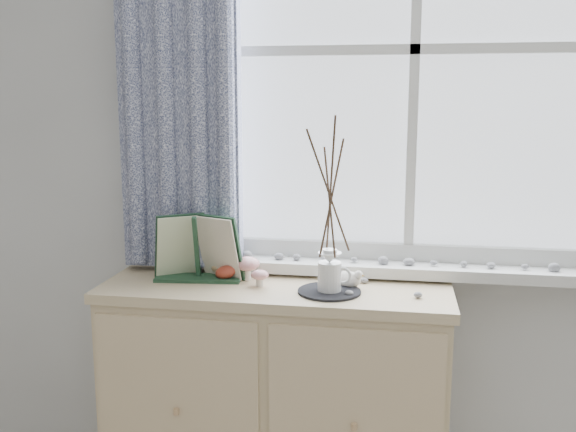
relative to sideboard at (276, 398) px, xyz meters
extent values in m
cube|color=silver|center=(0.15, 0.25, 0.87)|extent=(4.00, 0.04, 2.60)
cube|color=white|center=(0.45, 0.25, 1.22)|extent=(1.30, 0.01, 1.40)
cube|color=silver|center=(0.45, 0.17, 0.45)|extent=(1.45, 0.16, 0.04)
cube|color=#0B133D|center=(-0.37, 0.12, 1.25)|extent=(0.44, 0.06, 1.61)
cube|color=tan|center=(0.00, 0.01, -0.02)|extent=(1.17, 0.43, 0.81)
cube|color=tan|center=(0.00, 0.01, 0.41)|extent=(1.20, 0.45, 0.03)
cube|color=beige|center=(-0.29, -0.22, -0.02)|extent=(0.55, 0.01, 0.75)
cylinder|color=silver|center=(-0.11, 0.04, 0.45)|extent=(0.03, 0.03, 0.06)
ellipsoid|color=#9D0505|center=(-0.11, 0.04, 0.48)|extent=(0.09, 0.09, 0.05)
cylinder|color=silver|center=(-0.05, -0.03, 0.44)|extent=(0.03, 0.03, 0.04)
ellipsoid|color=#9D0505|center=(-0.05, -0.03, 0.46)|extent=(0.06, 0.06, 0.03)
ellipsoid|color=tan|center=(-0.22, 0.07, 0.45)|extent=(0.06, 0.05, 0.08)
ellipsoid|color=tan|center=(-0.26, 0.14, 0.45)|extent=(0.06, 0.05, 0.08)
ellipsoid|color=maroon|center=(-0.18, 0.01, 0.45)|extent=(0.06, 0.05, 0.08)
ellipsoid|color=tan|center=(-0.15, 0.10, 0.45)|extent=(0.06, 0.05, 0.08)
cylinder|color=black|center=(0.19, -0.06, 0.43)|extent=(0.21, 0.21, 0.01)
cylinder|color=white|center=(0.19, -0.06, 0.48)|extent=(0.08, 0.08, 0.10)
cone|color=white|center=(0.19, -0.06, 0.54)|extent=(0.08, 0.08, 0.03)
cylinder|color=white|center=(0.19, -0.06, 0.56)|extent=(0.05, 0.05, 0.02)
torus|color=white|center=(0.24, -0.06, 0.48)|extent=(0.06, 0.01, 0.06)
ellipsoid|color=#939396|center=(0.26, -0.09, 0.43)|extent=(0.03, 0.03, 0.02)
ellipsoid|color=#939396|center=(0.30, 0.07, 0.43)|extent=(0.03, 0.03, 0.02)
ellipsoid|color=#939396|center=(0.48, -0.07, 0.43)|extent=(0.03, 0.03, 0.02)
ellipsoid|color=#939396|center=(0.18, 0.11, 0.43)|extent=(0.03, 0.03, 0.02)
camera|label=1|loc=(0.40, -2.10, 1.06)|focal=40.00mm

